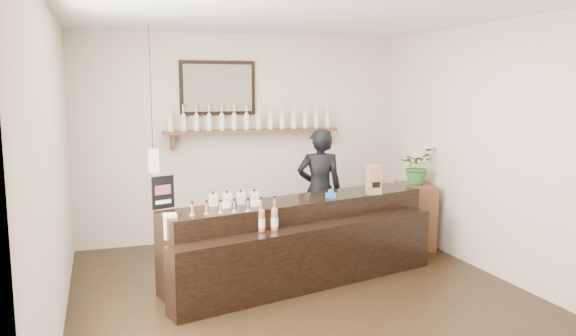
{
  "coord_description": "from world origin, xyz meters",
  "views": [
    {
      "loc": [
        -1.88,
        -4.99,
        2.09
      ],
      "look_at": [
        0.04,
        0.7,
        1.22
      ],
      "focal_mm": 35.0,
      "sensor_mm": 36.0,
      "label": 1
    }
  ],
  "objects": [
    {
      "name": "shopkeeper",
      "position": [
        0.76,
        1.55,
        0.89
      ],
      "size": [
        0.74,
        0.58,
        1.78
      ],
      "primitive_type": "imported",
      "rotation": [
        0.0,
        0.0,
        2.89
      ],
      "color": "black",
      "rests_on": "ground"
    },
    {
      "name": "potted_plant",
      "position": [
        2.0,
        1.28,
        1.08
      ],
      "size": [
        0.57,
        0.55,
        0.48
      ],
      "primitive_type": "imported",
      "rotation": [
        0.0,
        0.0,
        0.58
      ],
      "color": "#2F6E2C",
      "rests_on": "side_cabinet"
    },
    {
      "name": "tape_dispenser",
      "position": [
        0.53,
        0.65,
        0.91
      ],
      "size": [
        0.13,
        0.08,
        0.1
      ],
      "color": "blue",
      "rests_on": "counter"
    },
    {
      "name": "side_cabinet",
      "position": [
        2.0,
        1.28,
        0.42
      ],
      "size": [
        0.54,
        0.66,
        0.84
      ],
      "color": "#55301D",
      "rests_on": "ground"
    },
    {
      "name": "promo_sign",
      "position": [
        -1.3,
        0.68,
        1.04
      ],
      "size": [
        0.23,
        0.1,
        0.33
      ],
      "color": "black",
      "rests_on": "counter"
    },
    {
      "name": "room_shell",
      "position": [
        0.0,
        0.0,
        1.7
      ],
      "size": [
        5.0,
        5.0,
        5.0
      ],
      "color": "beige",
      "rests_on": "ground"
    },
    {
      "name": "counter",
      "position": [
        0.17,
        0.58,
        0.41
      ],
      "size": [
        3.16,
        1.57,
        1.02
      ],
      "color": "black",
      "rests_on": "ground"
    },
    {
      "name": "ground",
      "position": [
        0.0,
        0.0,
        0.0
      ],
      "size": [
        5.0,
        5.0,
        0.0
      ],
      "primitive_type": "plane",
      "color": "black",
      "rests_on": "ground"
    },
    {
      "name": "paper_bag",
      "position": [
        1.08,
        0.69,
        1.04
      ],
      "size": [
        0.16,
        0.13,
        0.33
      ],
      "color": "olive",
      "rests_on": "counter"
    },
    {
      "name": "back_wall_decor",
      "position": [
        -0.14,
        2.37,
        1.75
      ],
      "size": [
        2.66,
        0.96,
        1.69
      ],
      "color": "#55301D",
      "rests_on": "ground"
    }
  ]
}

